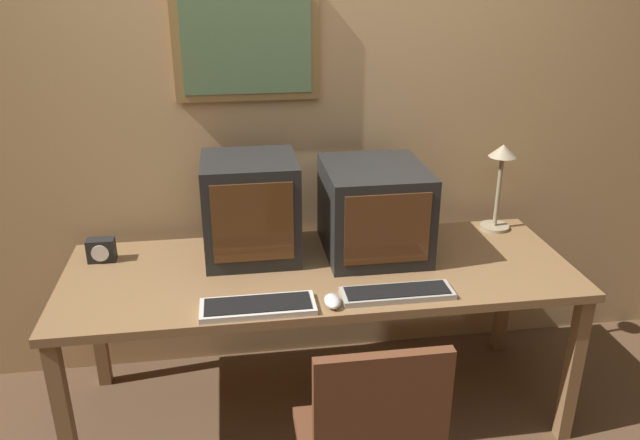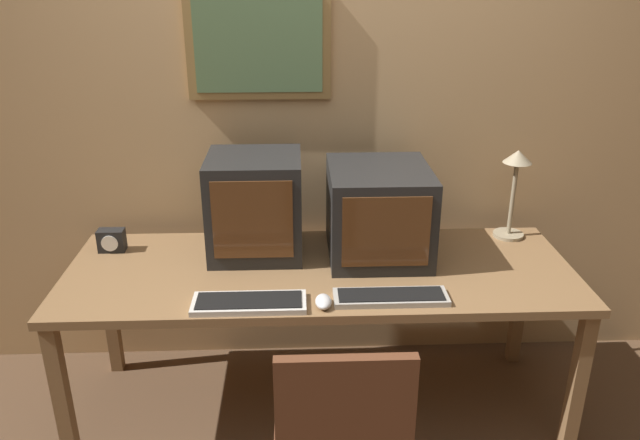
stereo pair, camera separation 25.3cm
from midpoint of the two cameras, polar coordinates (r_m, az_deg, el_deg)
wall_back at (r=2.90m, az=2.08°, el=10.44°), size 8.00×0.08×2.60m
desk at (r=2.65m, az=2.74°, el=-5.70°), size 2.12×0.78×0.72m
monitor_left at (r=2.68m, az=-3.27°, el=1.31°), size 0.40×0.39×0.44m
monitor_right at (r=2.70m, az=8.04°, el=0.71°), size 0.43×0.48×0.39m
keyboard_main at (r=2.34m, az=-3.42°, el=-7.65°), size 0.43×0.15×0.03m
keyboard_side at (r=2.41m, az=9.51°, el=-7.04°), size 0.43×0.13×0.03m
mouse_near_keyboard at (r=2.34m, az=3.50°, el=-7.54°), size 0.06×0.10×0.04m
desk_clock at (r=2.86m, az=-16.16°, el=-1.86°), size 0.12×0.07×0.10m
desk_lamp at (r=2.98m, az=19.76°, el=3.53°), size 0.14×0.14×0.42m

